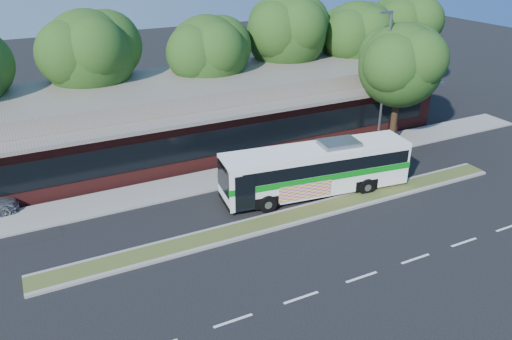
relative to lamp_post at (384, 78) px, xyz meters
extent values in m
plane|color=black|center=(-9.56, -6.00, -4.90)|extent=(120.00, 120.00, 0.00)
cube|color=#415724|center=(-9.56, -5.40, -4.83)|extent=(26.00, 1.10, 0.15)
cube|color=gray|center=(-9.56, 0.40, -4.84)|extent=(44.00, 2.60, 0.12)
cube|color=#501B19|center=(-9.56, 7.00, -3.30)|extent=(32.00, 10.00, 3.20)
cube|color=slate|center=(-9.56, 7.00, -1.58)|extent=(33.20, 11.20, 0.24)
cube|color=slate|center=(-9.56, 7.00, -0.95)|extent=(30.00, 8.00, 1.00)
cube|color=black|center=(-9.56, 1.97, -3.20)|extent=(30.00, 0.06, 1.60)
cylinder|color=slate|center=(0.04, 0.00, -0.40)|extent=(0.16, 0.16, 9.00)
cube|color=slate|center=(-0.36, 0.00, 4.10)|extent=(0.90, 0.18, 0.14)
cylinder|color=black|center=(-16.56, 10.00, -2.80)|extent=(0.44, 0.44, 4.20)
sphere|color=#194115|center=(-16.56, 10.00, 1.10)|extent=(6.00, 6.00, 6.00)
sphere|color=#194115|center=(-15.21, 10.45, 1.58)|extent=(4.68, 4.68, 4.68)
cylinder|color=black|center=(-8.56, 9.00, -3.01)|extent=(0.44, 0.44, 3.78)
sphere|color=#194115|center=(-8.56, 9.00, 0.56)|extent=(5.60, 5.60, 5.60)
sphere|color=#194115|center=(-7.30, 9.42, 1.00)|extent=(4.37, 4.37, 4.37)
cylinder|color=black|center=(-1.56, 10.00, -2.70)|extent=(0.44, 0.44, 4.41)
sphere|color=#194115|center=(-1.56, 10.00, 1.37)|extent=(6.20, 6.20, 6.20)
sphere|color=#194115|center=(-0.17, 10.46, 1.86)|extent=(4.84, 4.84, 4.84)
cylinder|color=black|center=(4.44, 9.00, -2.97)|extent=(0.44, 0.44, 3.86)
sphere|color=#194115|center=(4.44, 9.00, 0.70)|extent=(5.80, 5.80, 5.80)
sphere|color=#194115|center=(5.74, 9.43, 1.16)|extent=(4.52, 4.52, 4.52)
cylinder|color=black|center=(10.44, 10.00, -2.85)|extent=(0.44, 0.44, 4.12)
sphere|color=#194115|center=(10.44, 10.00, 1.01)|extent=(6.00, 6.00, 6.00)
sphere|color=#194115|center=(11.79, 10.45, 1.49)|extent=(4.68, 4.68, 4.68)
cube|color=white|center=(-7.24, -3.60, -3.38)|extent=(10.79, 3.50, 2.44)
cube|color=black|center=(-6.98, -3.63, -2.90)|extent=(9.96, 3.45, 0.73)
cube|color=white|center=(-7.24, -3.60, -2.27)|extent=(10.81, 3.52, 0.23)
cube|color=#058014|center=(-7.24, -3.60, -3.46)|extent=(10.85, 3.56, 0.34)
cube|color=black|center=(-12.52, -2.96, -3.09)|extent=(0.29, 1.97, 1.51)
cube|color=black|center=(-1.96, -4.24, -2.81)|extent=(0.27, 1.84, 0.98)
cube|color=#BA37BD|center=(-8.52, -4.61, -4.02)|extent=(2.99, 0.40, 0.88)
cube|color=slate|center=(-5.93, -3.76, -2.04)|extent=(2.27, 1.66, 0.27)
cylinder|color=black|center=(-10.62, -4.31, -4.42)|extent=(1.00, 0.43, 0.97)
cylinder|color=black|center=(-10.35, -2.11, -4.42)|extent=(1.00, 0.43, 0.97)
cylinder|color=black|center=(-4.74, -5.02, -4.42)|extent=(1.00, 0.43, 0.97)
cylinder|color=black|center=(-4.48, -2.82, -4.42)|extent=(1.00, 0.43, 0.97)
cylinder|color=black|center=(1.44, 0.19, -2.96)|extent=(0.44, 0.44, 3.90)
sphere|color=#194115|center=(1.44, 0.19, 0.63)|extent=(5.47, 5.47, 5.47)
sphere|color=#194115|center=(2.67, 0.60, 1.07)|extent=(4.27, 4.27, 4.27)
camera|label=1|loc=(-21.26, -24.48, 8.34)|focal=35.00mm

